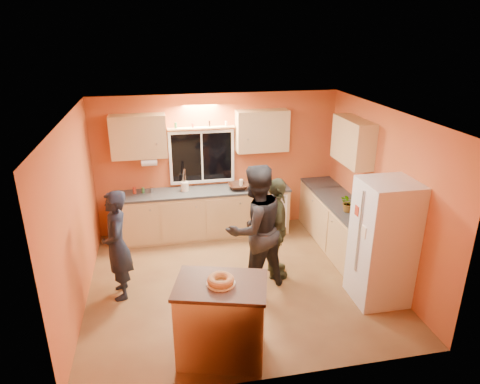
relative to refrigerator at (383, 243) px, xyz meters
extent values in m
plane|color=brown|center=(-1.89, 0.80, -0.90)|extent=(4.50, 4.50, 0.00)
cube|color=#C45532|center=(-1.89, 2.80, 0.40)|extent=(4.50, 0.04, 2.60)
cube|color=#C45532|center=(-1.89, -1.20, 0.40)|extent=(4.50, 0.04, 2.60)
cube|color=#C45532|center=(-4.14, 0.80, 0.40)|extent=(0.04, 4.00, 2.60)
cube|color=#C45532|center=(0.36, 0.80, 0.40)|extent=(0.04, 4.00, 2.60)
cube|color=white|center=(-1.89, 0.80, 1.70)|extent=(4.50, 4.00, 0.02)
cube|color=black|center=(-2.19, 2.79, 0.55)|extent=(1.10, 0.02, 0.90)
cube|color=white|center=(-2.19, 2.77, 0.55)|extent=(1.20, 0.04, 1.00)
cube|color=tan|center=(-3.29, 2.64, 1.02)|extent=(0.95, 0.33, 0.75)
cube|color=tan|center=(-1.09, 2.64, 1.02)|extent=(0.95, 0.33, 0.75)
cube|color=tan|center=(0.19, 1.60, 1.02)|extent=(0.33, 1.00, 0.75)
cylinder|color=silver|center=(-3.14, 2.52, 0.58)|extent=(0.27, 0.12, 0.12)
cube|color=tan|center=(-2.24, 2.50, -0.47)|extent=(3.20, 0.60, 0.86)
cube|color=#282B2D|center=(-2.24, 2.50, -0.02)|extent=(3.24, 0.62, 0.04)
cube|color=tan|center=(0.06, 2.50, -0.47)|extent=(0.60, 0.60, 0.86)
cube|color=#282B2D|center=(0.06, 2.50, -0.02)|extent=(0.62, 0.62, 0.04)
cube|color=tan|center=(0.06, 1.30, -0.47)|extent=(0.60, 1.80, 0.86)
cube|color=#282B2D|center=(0.06, 1.30, -0.02)|extent=(0.62, 1.84, 0.04)
cube|color=silver|center=(0.00, 0.00, 0.00)|extent=(0.72, 0.70, 1.80)
cube|color=tan|center=(-2.39, -0.72, -0.42)|extent=(1.13, 0.91, 0.97)
cube|color=black|center=(-2.39, -0.72, 0.08)|extent=(1.19, 0.96, 0.04)
torus|color=#B97A4B|center=(-2.39, -0.72, 0.15)|extent=(0.31, 0.31, 0.09)
imported|color=black|center=(-3.64, 0.80, -0.09)|extent=(0.45, 0.63, 1.63)
imported|color=black|center=(-1.67, 0.64, 0.07)|extent=(1.14, 1.03, 1.93)
imported|color=#303421|center=(-1.29, 0.88, -0.09)|extent=(0.53, 1.00, 1.62)
imported|color=black|center=(-1.57, 2.46, 0.05)|extent=(0.39, 0.39, 0.09)
cylinder|color=#ECE2C5|center=(-2.55, 2.54, 0.09)|extent=(0.14, 0.14, 0.17)
imported|color=gray|center=(-0.02, 1.10, 0.16)|extent=(0.33, 0.30, 0.32)
cube|color=#B1321B|center=(0.04, 1.14, 0.04)|extent=(0.17, 0.14, 0.07)
camera|label=1|loc=(-2.97, -4.79, 2.81)|focal=32.00mm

